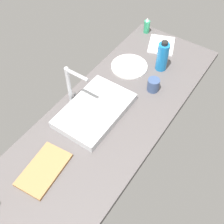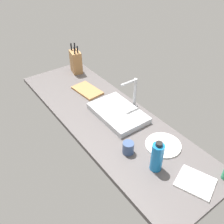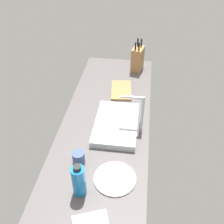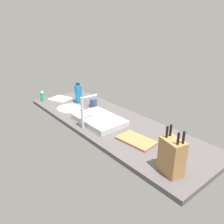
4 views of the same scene
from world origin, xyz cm
name	(u,v)px [view 1 (image 1 of 4)]	position (x,y,z in cm)	size (l,w,h in cm)	color
countertop_slab	(103,125)	(0.00, 0.00, 1.75)	(195.76, 63.55, 3.50)	#514C4C
sink_basin	(95,110)	(3.89, 8.18, 5.85)	(46.09, 29.91, 4.70)	#B7BABF
faucet	(71,83)	(3.25, 23.67, 19.76)	(5.50, 15.84, 27.04)	#B7BABF
cutting_board	(44,170)	(-41.09, 7.14, 4.40)	(28.11, 16.58, 1.80)	#9E7042
soap_bottle	(147,26)	(90.06, 23.25, 8.84)	(4.45, 4.45, 12.47)	#2D9966
water_bottle	(162,56)	(60.18, -5.21, 13.70)	(7.48, 7.48, 21.88)	#1970B7
dinner_plate	(129,66)	(49.19, 12.84, 4.10)	(24.53, 24.53, 1.20)	white
dish_towel	(161,45)	(82.17, 5.90, 4.10)	(20.82, 17.74, 1.20)	white
coffee_mug	(153,85)	(39.74, -10.60, 7.74)	(7.56, 7.56, 8.48)	#384C75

